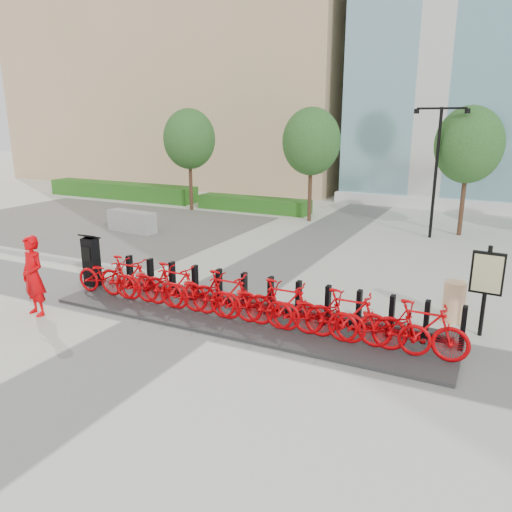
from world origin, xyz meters
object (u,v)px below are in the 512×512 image
at_px(map_sign, 487,277).
at_px(kiosk, 91,261).
at_px(bike_0, 107,276).
at_px(worker_red, 33,276).
at_px(construction_barrel, 454,302).
at_px(jersey_barrier, 132,222).

bearing_deg(map_sign, kiosk, -168.16).
height_order(bike_0, worker_red, worker_red).
bearing_deg(construction_barrel, jersey_barrier, 162.14).
xyz_separation_m(bike_0, jersey_barrier, (-4.70, 6.56, -0.15)).
distance_m(bike_0, kiosk, 1.02).
height_order(kiosk, jersey_barrier, kiosk).
bearing_deg(jersey_barrier, worker_red, -58.19).
height_order(kiosk, worker_red, worker_red).
bearing_deg(worker_red, jersey_barrier, 125.86).
bearing_deg(worker_red, construction_barrel, 34.02).
xyz_separation_m(worker_red, jersey_barrier, (-4.00, 8.23, -0.53)).
relative_size(kiosk, construction_barrel, 1.54).
bearing_deg(construction_barrel, map_sign, -42.57).
bearing_deg(construction_barrel, bike_0, -164.14).
bearing_deg(jersey_barrier, construction_barrel, -11.97).
bearing_deg(bike_0, kiosk, 65.85).
distance_m(worker_red, map_sign, 10.25).
bearing_deg(map_sign, worker_red, -156.42).
bearing_deg(kiosk, construction_barrel, 7.20).
height_order(kiosk, construction_barrel, kiosk).
relative_size(bike_0, jersey_barrier, 0.85).
distance_m(construction_barrel, jersey_barrier, 13.68).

